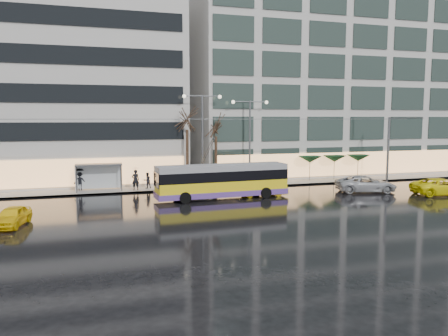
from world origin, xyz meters
name	(u,v)px	position (x,y,z in m)	size (l,w,h in m)	color
ground	(211,210)	(0.00, 0.00, 0.00)	(140.00, 140.00, 0.00)	black
sidewalk	(196,182)	(2.00, 14.00, 0.07)	(80.00, 10.00, 0.15)	gray
kerb	(207,189)	(2.00, 9.05, 0.07)	(80.00, 0.10, 0.15)	slate
building_left	(15,77)	(-16.00, 19.00, 11.15)	(34.00, 14.00, 22.00)	#B3B0AB
building_right	(317,72)	(19.00, 19.00, 12.65)	(32.00, 14.00, 25.00)	#B3B0AB
trolleybus	(222,182)	(2.11, 4.18, 1.43)	(11.51, 4.62, 5.29)	yellow
catenary	(199,147)	(1.00, 7.94, 4.25)	(42.24, 5.12, 7.00)	#595B60
bus_shelter	(95,171)	(-8.38, 10.69, 1.96)	(4.20, 1.60, 2.51)	#595B60
street_lamp_near	(202,127)	(2.00, 10.80, 5.99)	(3.96, 0.36, 9.03)	#595B60
street_lamp_far	(250,130)	(7.00, 10.80, 5.71)	(3.96, 0.36, 8.53)	#595B60
tree_a	(187,116)	(0.50, 11.00, 7.09)	(3.20, 3.20, 8.40)	black
tree_b	(216,123)	(3.50, 11.20, 6.40)	(3.20, 3.20, 7.70)	black
parasol_a	(310,159)	(14.00, 11.00, 2.45)	(2.50, 2.50, 2.65)	#595B60
parasol_b	(334,159)	(17.00, 11.00, 2.45)	(2.50, 2.50, 2.65)	#595B60
parasol_c	(358,158)	(20.00, 11.00, 2.45)	(2.50, 2.50, 2.65)	#595B60
taxi_a	(12,216)	(-13.50, -1.35, 0.64)	(1.52, 3.77, 1.28)	yellow
taxi_b	(262,188)	(5.77, 4.28, 0.75)	(1.60, 4.58, 1.51)	yellow
taxi_c	(442,187)	(21.59, 0.17, 0.75)	(2.50, 5.43, 1.51)	#FFEE0D
sedan_silver	(366,184)	(15.95, 3.51, 0.77)	(2.54, 5.51, 1.53)	#ACADB1
pedestrian_a	(135,175)	(-4.73, 9.83, 1.56)	(1.07, 1.09, 2.19)	black
pedestrian_b	(147,180)	(-3.54, 10.66, 0.92)	(0.91, 0.83, 1.53)	black
pedestrian_c	(80,178)	(-9.72, 11.29, 1.26)	(1.18, 0.89, 2.11)	black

